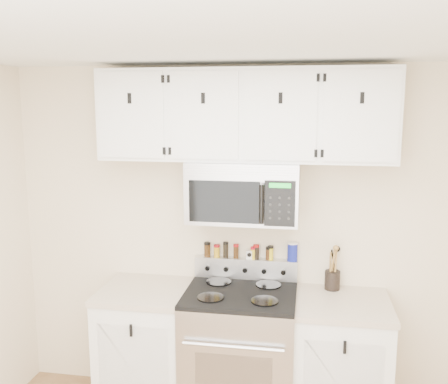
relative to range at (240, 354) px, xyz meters
name	(u,v)px	position (x,y,z in m)	size (l,w,h in m)	color
back_wall	(247,237)	(0.00, 0.32, 0.76)	(3.50, 0.01, 2.50)	beige
ceiling	(189,27)	(0.00, -1.43, 2.01)	(3.50, 3.50, 0.01)	white
range	(240,354)	(0.00, 0.00, 0.00)	(0.76, 0.65, 1.10)	#B7B7BA
base_cabinet_left	(147,348)	(-0.69, 0.02, -0.03)	(0.64, 0.62, 0.92)	white
base_cabinet_right	(340,364)	(0.69, 0.02, -0.03)	(0.64, 0.62, 0.92)	white
microwave	(244,191)	(0.00, 0.13, 1.14)	(0.76, 0.44, 0.42)	#9E9EA3
upper_cabinets	(245,115)	(0.00, 0.15, 1.66)	(2.00, 0.35, 0.62)	white
utensil_crock	(332,279)	(0.63, 0.23, 0.51)	(0.11, 0.11, 0.32)	black
kitchen_timer	(250,254)	(0.03, 0.28, 0.64)	(0.05, 0.04, 0.06)	white
salt_canister	(292,252)	(0.34, 0.28, 0.68)	(0.07, 0.07, 0.14)	navy
spice_jar_0	(207,249)	(-0.29, 0.28, 0.67)	(0.05, 0.05, 0.11)	#3E250E
spice_jar_1	(217,251)	(-0.22, 0.28, 0.66)	(0.04, 0.04, 0.09)	gold
spice_jar_2	(226,250)	(-0.15, 0.28, 0.67)	(0.04, 0.04, 0.12)	black
spice_jar_3	(236,251)	(-0.07, 0.28, 0.67)	(0.04, 0.04, 0.10)	#3B230E
spice_jar_4	(254,253)	(0.06, 0.28, 0.66)	(0.05, 0.05, 0.09)	yellow
spice_jar_5	(256,252)	(0.08, 0.28, 0.67)	(0.04, 0.04, 0.11)	black
spice_jar_6	(269,253)	(0.17, 0.28, 0.66)	(0.04, 0.04, 0.09)	#41240F
spice_jar_7	(270,253)	(0.18, 0.28, 0.67)	(0.04, 0.04, 0.10)	yellow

